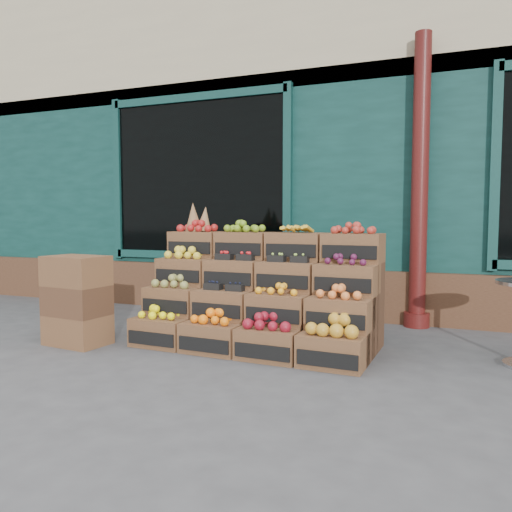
% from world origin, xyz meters
% --- Properties ---
extents(ground, '(60.00, 60.00, 0.00)m').
position_xyz_m(ground, '(0.00, 0.00, 0.00)').
color(ground, '#47474A').
rests_on(ground, ground).
extents(shop_facade, '(12.00, 6.24, 4.80)m').
position_xyz_m(shop_facade, '(0.00, 5.11, 2.40)').
color(shop_facade, '#103733').
rests_on(shop_facade, ground).
extents(crate_display, '(2.25, 1.17, 1.38)m').
position_xyz_m(crate_display, '(-0.16, 0.71, 0.42)').
color(crate_display, brown).
rests_on(crate_display, ground).
extents(spare_crates, '(0.61, 0.46, 0.85)m').
position_xyz_m(spare_crates, '(-1.79, 0.05, 0.43)').
color(spare_crates, brown).
rests_on(spare_crates, ground).
extents(shopkeeper, '(0.74, 0.59, 1.75)m').
position_xyz_m(shopkeeper, '(-1.44, 2.76, 0.88)').
color(shopkeeper, '#1B5E34').
rests_on(shopkeeper, ground).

